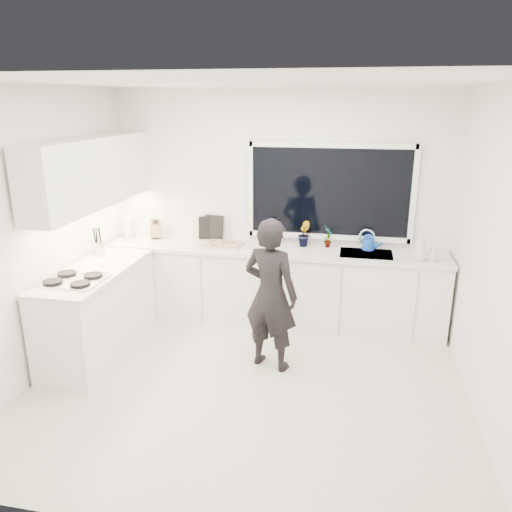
# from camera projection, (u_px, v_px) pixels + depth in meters

# --- Properties ---
(floor) EXTENTS (4.00, 3.50, 0.02)m
(floor) POSITION_uv_depth(u_px,v_px,m) (247.00, 386.00, 4.70)
(floor) COLOR beige
(floor) RESTS_ON ground
(wall_back) EXTENTS (4.00, 0.02, 2.70)m
(wall_back) POSITION_uv_depth(u_px,v_px,m) (278.00, 206.00, 5.94)
(wall_back) COLOR white
(wall_back) RESTS_ON ground
(wall_left) EXTENTS (0.02, 3.50, 2.70)m
(wall_left) POSITION_uv_depth(u_px,v_px,m) (37.00, 235.00, 4.67)
(wall_left) COLOR white
(wall_left) RESTS_ON ground
(wall_right) EXTENTS (0.02, 3.50, 2.70)m
(wall_right) POSITION_uv_depth(u_px,v_px,m) (496.00, 262.00, 3.91)
(wall_right) COLOR white
(wall_right) RESTS_ON ground
(ceiling) EXTENTS (4.00, 3.50, 0.02)m
(ceiling) POSITION_uv_depth(u_px,v_px,m) (246.00, 80.00, 3.88)
(ceiling) COLOR white
(ceiling) RESTS_ON wall_back
(window) EXTENTS (1.80, 0.02, 1.00)m
(window) POSITION_uv_depth(u_px,v_px,m) (330.00, 192.00, 5.73)
(window) COLOR black
(window) RESTS_ON wall_back
(base_cabinets_back) EXTENTS (3.92, 0.58, 0.88)m
(base_cabinets_back) POSITION_uv_depth(u_px,v_px,m) (273.00, 287.00, 5.92)
(base_cabinets_back) COLOR white
(base_cabinets_back) RESTS_ON floor
(base_cabinets_left) EXTENTS (0.58, 1.60, 0.88)m
(base_cabinets_left) POSITION_uv_depth(u_px,v_px,m) (98.00, 313.00, 5.21)
(base_cabinets_left) COLOR white
(base_cabinets_left) RESTS_ON floor
(countertop_back) EXTENTS (3.94, 0.62, 0.04)m
(countertop_back) POSITION_uv_depth(u_px,v_px,m) (274.00, 250.00, 5.78)
(countertop_back) COLOR silver
(countertop_back) RESTS_ON base_cabinets_back
(countertop_left) EXTENTS (0.62, 1.60, 0.04)m
(countertop_left) POSITION_uv_depth(u_px,v_px,m) (94.00, 271.00, 5.07)
(countertop_left) COLOR silver
(countertop_left) RESTS_ON base_cabinets_left
(upper_cabinets) EXTENTS (0.34, 2.10, 0.70)m
(upper_cabinets) POSITION_uv_depth(u_px,v_px,m) (91.00, 172.00, 5.14)
(upper_cabinets) COLOR white
(upper_cabinets) RESTS_ON wall_left
(sink) EXTENTS (0.58, 0.42, 0.14)m
(sink) POSITION_uv_depth(u_px,v_px,m) (366.00, 258.00, 5.60)
(sink) COLOR silver
(sink) RESTS_ON countertop_back
(faucet) EXTENTS (0.03, 0.03, 0.22)m
(faucet) POSITION_uv_depth(u_px,v_px,m) (367.00, 239.00, 5.73)
(faucet) COLOR silver
(faucet) RESTS_ON countertop_back
(stovetop) EXTENTS (0.56, 0.48, 0.03)m
(stovetop) POSITION_uv_depth(u_px,v_px,m) (73.00, 279.00, 4.74)
(stovetop) COLOR black
(stovetop) RESTS_ON countertop_left
(person) EXTENTS (0.64, 0.52, 1.53)m
(person) POSITION_uv_depth(u_px,v_px,m) (271.00, 295.00, 4.82)
(person) COLOR black
(person) RESTS_ON floor
(pizza_tray) EXTENTS (0.44, 0.34, 0.03)m
(pizza_tray) POSITION_uv_depth(u_px,v_px,m) (224.00, 245.00, 5.86)
(pizza_tray) COLOR silver
(pizza_tray) RESTS_ON countertop_back
(pizza) EXTENTS (0.40, 0.30, 0.01)m
(pizza) POSITION_uv_depth(u_px,v_px,m) (224.00, 243.00, 5.85)
(pizza) COLOR #B03C17
(pizza) RESTS_ON pizza_tray
(watering_can) EXTENTS (0.18, 0.18, 0.13)m
(watering_can) POSITION_uv_depth(u_px,v_px,m) (368.00, 244.00, 5.71)
(watering_can) COLOR blue
(watering_can) RESTS_ON countertop_back
(paper_towel_roll) EXTENTS (0.14, 0.14, 0.26)m
(paper_towel_roll) POSITION_uv_depth(u_px,v_px,m) (128.00, 227.00, 6.18)
(paper_towel_roll) COLOR silver
(paper_towel_roll) RESTS_ON countertop_back
(knife_block) EXTENTS (0.16, 0.14, 0.22)m
(knife_block) POSITION_uv_depth(u_px,v_px,m) (156.00, 230.00, 6.16)
(knife_block) COLOR #A5724C
(knife_block) RESTS_ON countertop_back
(utensil_crock) EXTENTS (0.17, 0.17, 0.16)m
(utensil_crock) POSITION_uv_depth(u_px,v_px,m) (99.00, 248.00, 5.50)
(utensil_crock) COLOR silver
(utensil_crock) RESTS_ON countertop_left
(picture_frame_large) EXTENTS (0.22, 0.06, 0.28)m
(picture_frame_large) POSITION_uv_depth(u_px,v_px,m) (208.00, 228.00, 6.12)
(picture_frame_large) COLOR black
(picture_frame_large) RESTS_ON countertop_back
(picture_frame_small) EXTENTS (0.25, 0.06, 0.30)m
(picture_frame_small) POSITION_uv_depth(u_px,v_px,m) (214.00, 227.00, 6.11)
(picture_frame_small) COLOR black
(picture_frame_small) RESTS_ON countertop_back
(herb_plants) EXTENTS (0.82, 0.19, 0.31)m
(herb_plants) POSITION_uv_depth(u_px,v_px,m) (291.00, 233.00, 5.85)
(herb_plants) COLOR #26662D
(herb_plants) RESTS_ON countertop_back
(soap_bottles) EXTENTS (0.27, 0.15, 0.32)m
(soap_bottles) POSITION_uv_depth(u_px,v_px,m) (424.00, 248.00, 5.29)
(soap_bottles) COLOR #D8BF66
(soap_bottles) RESTS_ON countertop_back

